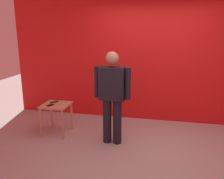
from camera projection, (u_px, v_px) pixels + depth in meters
ground_plane at (142, 154)px, 3.92m from camera, size 12.00×12.00×0.00m
back_wall_red at (152, 44)px, 5.08m from camera, size 6.28×0.12×3.32m
standing_person at (112, 93)px, 4.12m from camera, size 0.64×0.25×1.63m
side_table at (56, 109)px, 4.60m from camera, size 0.50×0.50×0.59m
cell_phone at (50, 105)px, 4.50m from camera, size 0.12×0.16×0.01m
tv_remote at (54, 102)px, 4.68m from camera, size 0.13×0.17×0.02m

